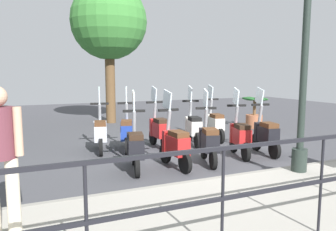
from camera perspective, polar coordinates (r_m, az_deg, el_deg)
The scene contains 16 objects.
ground_plane at distance 7.71m, azimuth 4.03°, elevation -6.63°, with size 28.00×28.00×0.00m, color #424247.
promenade_walkway at distance 5.22m, azimuth 20.54°, elevation -13.18°, with size 2.20×20.00×0.15m.
lamp_post_near at distance 6.08m, azimuth 22.64°, elevation 8.00°, with size 0.26×0.90×4.17m.
pedestrian_distant at distance 3.91m, azimuth -27.27°, elevation -5.12°, with size 0.41×0.47×1.59m.
tree_distant at distance 12.59m, azimuth -10.26°, elevation 15.69°, with size 2.78×2.78×5.13m.
potted_palm at distance 11.55m, azimuth 14.78°, elevation 0.09°, with size 1.06×0.66×1.05m.
scooter_near_0 at distance 7.85m, azimuth 16.61°, elevation -3.07°, with size 1.23×0.47×1.54m.
scooter_near_1 at distance 7.50m, azimuth 12.41°, elevation -3.42°, with size 1.20×0.54×1.54m.
scooter_near_2 at distance 6.81m, azimuth 7.08°, elevation -4.40°, with size 1.20×0.54×1.54m.
scooter_near_3 at distance 6.46m, azimuth 1.20°, elevation -4.99°, with size 1.23×0.44×1.54m.
scooter_near_4 at distance 6.29m, azimuth -5.71°, elevation -5.36°, with size 1.21×0.51×1.54m.
scooter_far_0 at distance 9.15m, azimuth 8.10°, elevation -1.37°, with size 1.23×0.45×1.54m.
scooter_far_1 at distance 8.54m, azimuth 4.39°, elevation -1.95°, with size 1.22×0.50×1.54m.
scooter_far_2 at distance 8.17m, azimuth -1.61°, elevation -2.36°, with size 1.23×0.44×1.54m.
scooter_far_3 at distance 7.95m, azimuth -7.19°, elevation -2.69°, with size 1.20×0.54×1.54m.
scooter_far_4 at distance 7.92m, azimuth -11.70°, elevation -2.82°, with size 1.22×0.48×1.54m.
Camera 1 is at (-6.64, 3.44, 1.87)m, focal length 35.00 mm.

